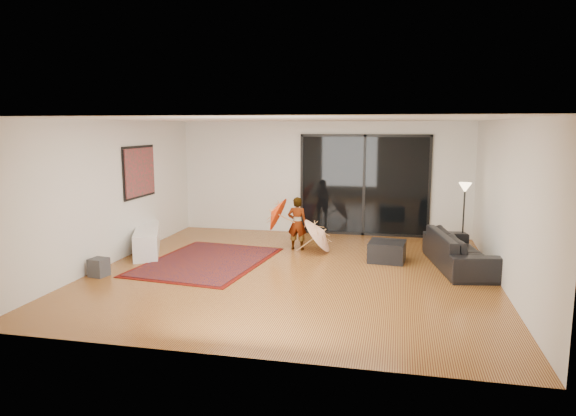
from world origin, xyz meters
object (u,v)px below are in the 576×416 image
(media_console, at_px, (147,240))
(child, at_px, (297,223))
(sofa, at_px, (460,250))
(ottoman, at_px, (387,251))

(media_console, xyz_separation_m, child, (2.99, 0.89, 0.31))
(child, bearing_deg, sofa, 168.28)
(ottoman, bearing_deg, sofa, -7.90)
(child, bearing_deg, ottoman, 164.85)
(sofa, relative_size, ottoman, 3.32)
(media_console, distance_m, child, 3.14)
(media_console, distance_m, ottoman, 4.89)
(ottoman, xyz_separation_m, child, (-1.89, 0.55, 0.37))
(sofa, height_order, ottoman, sofa)
(media_console, height_order, sofa, sofa)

